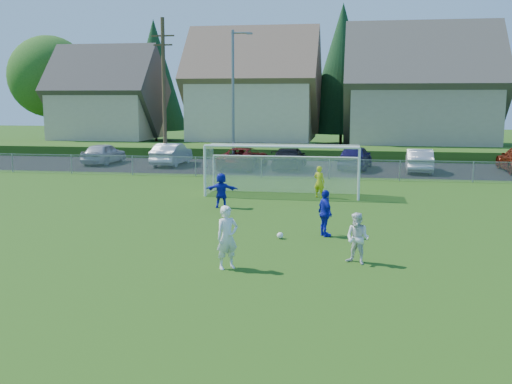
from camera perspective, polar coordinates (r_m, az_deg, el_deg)
ground at (r=14.01m, az=-5.44°, el=-10.80°), size 160.00×160.00×0.00m
asphalt_lot at (r=40.65m, az=4.49°, el=2.33°), size 60.00×60.00×0.00m
grass_embankment at (r=48.05m, az=5.27°, el=3.83°), size 70.00×6.00×0.80m
soccer_ball at (r=20.30m, az=2.31°, el=-4.16°), size 0.22×0.22×0.22m
player_white_a at (r=16.67m, az=-2.76°, el=-4.34°), size 0.77×0.74×1.78m
player_white_b at (r=17.41m, az=9.65°, el=-4.38°), size 0.90×0.84×1.48m
player_blue_a at (r=20.63m, az=6.61°, el=-2.02°), size 0.78×1.02×1.61m
player_blue_b at (r=25.87m, az=-3.32°, el=0.16°), size 1.42×0.51×1.51m
goalkeeper at (r=28.55m, az=6.05°, el=0.97°), size 0.65×0.56×1.51m
car_a at (r=44.18m, az=-14.30°, el=3.58°), size 2.00×4.48×1.50m
car_b at (r=42.36m, az=-8.04°, el=3.59°), size 1.74×4.74×1.55m
car_c at (r=39.90m, az=-1.18°, el=3.26°), size 2.97×5.42×1.44m
car_d at (r=39.83m, az=3.19°, el=3.23°), size 2.06×4.97×1.43m
car_e at (r=40.11m, az=9.41°, el=3.29°), size 2.50×4.91×1.60m
car_f at (r=39.54m, az=15.28°, el=2.92°), size 1.79×4.58×1.48m
soccer_goal at (r=29.15m, az=2.59°, el=2.90°), size 7.42×1.90×2.50m
chainlink_fence at (r=35.14m, az=3.73°, el=2.30°), size 52.06×0.06×1.20m
streetlight at (r=39.52m, az=-2.13°, el=9.18°), size 1.38×0.18×9.00m
utility_pole at (r=41.78m, az=-8.75°, el=9.50°), size 1.60×0.26×10.00m
houses_row at (r=55.27m, az=8.04°, el=11.65°), size 53.90×11.45×13.27m
tree_row at (r=61.55m, az=7.30°, el=11.00°), size 65.98×12.36×13.80m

